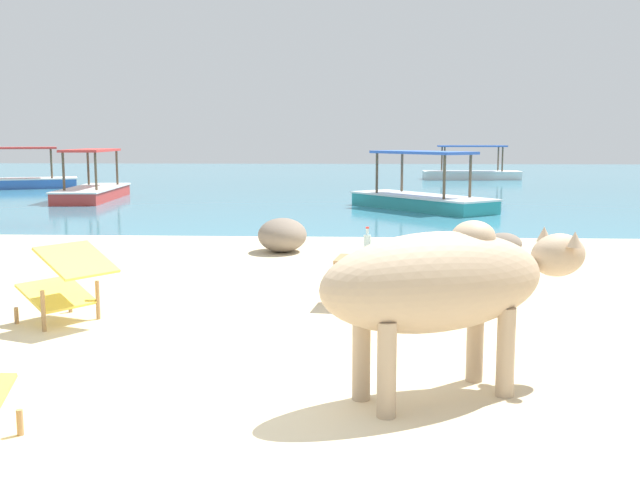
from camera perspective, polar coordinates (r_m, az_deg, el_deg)
sand_beach at (r=4.85m, az=-6.19°, el=-11.16°), size 18.00×14.00×0.04m
water_surface at (r=26.58m, az=1.27°, el=4.51°), size 60.00×36.00×0.03m
cow at (r=4.44m, az=9.53°, el=-3.29°), size 1.85×1.21×1.07m
low_bench_table at (r=6.86m, az=4.46°, el=-2.04°), size 0.81×0.54×0.45m
bottle at (r=6.82m, az=3.69°, el=-0.44°), size 0.07×0.07×0.30m
deck_chair_far at (r=6.51m, az=-19.08°, el=-2.91°), size 0.93×0.87×0.68m
shore_rock_large at (r=10.17m, az=14.03°, el=-0.28°), size 0.55×0.47×0.29m
shore_rock_medium at (r=10.11m, az=-2.94°, el=0.39°), size 0.69×0.81×0.47m
boat_teal at (r=16.47m, az=7.87°, el=3.32°), size 3.19×3.59×1.29m
boat_blue at (r=24.95m, az=-22.56°, el=4.35°), size 3.83×2.48×1.29m
boat_red at (r=19.75m, az=-17.24°, el=3.80°), size 1.47×3.76×1.29m
boat_white at (r=28.68m, az=11.67°, el=5.19°), size 3.69×1.21×1.29m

